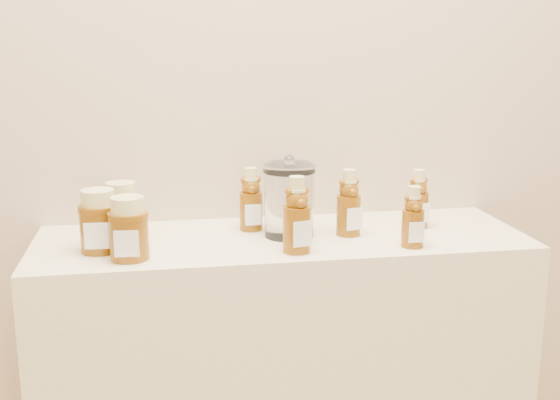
{
  "coord_description": "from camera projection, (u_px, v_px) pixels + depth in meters",
  "views": [
    {
      "loc": [
        -0.29,
        -0.08,
        1.38
      ],
      "look_at": [
        -0.01,
        1.52,
        1.0
      ],
      "focal_mm": 45.0,
      "sensor_mm": 36.0,
      "label": 1
    }
  ],
  "objects": [
    {
      "name": "honey_jar_left",
      "position": [
        99.0,
        221.0,
        1.59
      ],
      "size": [
        0.1,
        0.1,
        0.14
      ],
      "primitive_type": null,
      "rotation": [
        0.0,
        0.0,
        -0.08
      ],
      "color": "#603207",
      "rests_on": "display_table"
    },
    {
      "name": "bear_bottle_back_mid",
      "position": [
        349.0,
        198.0,
        1.72
      ],
      "size": [
        0.08,
        0.08,
        0.19
      ],
      "primitive_type": null,
      "rotation": [
        0.0,
        0.0,
        0.25
      ],
      "color": "#603207",
      "rests_on": "display_table"
    },
    {
      "name": "wall_back",
      "position": [
        269.0,
        48.0,
        1.81
      ],
      "size": [
        3.5,
        0.02,
        2.7
      ],
      "primitive_type": "cube",
      "color": "tan",
      "rests_on": "ground"
    },
    {
      "name": "honey_jar_front",
      "position": [
        129.0,
        228.0,
        1.54
      ],
      "size": [
        0.1,
        0.1,
        0.14
      ],
      "primitive_type": null,
      "rotation": [
        0.0,
        0.0,
        -0.1
      ],
      "color": "#603207",
      "rests_on": "display_table"
    },
    {
      "name": "glass_canister",
      "position": [
        289.0,
        197.0,
        1.71
      ],
      "size": [
        0.16,
        0.16,
        0.2
      ],
      "primitive_type": null,
      "rotation": [
        0.0,
        0.0,
        -0.29
      ],
      "color": "white",
      "rests_on": "display_table"
    },
    {
      "name": "bear_bottle_back_right",
      "position": [
        418.0,
        195.0,
        1.79
      ],
      "size": [
        0.07,
        0.07,
        0.17
      ],
      "primitive_type": null,
      "rotation": [
        0.0,
        0.0,
        0.15
      ],
      "color": "#603207",
      "rests_on": "display_table"
    },
    {
      "name": "bear_bottle_back_left",
      "position": [
        251.0,
        195.0,
        1.76
      ],
      "size": [
        0.06,
        0.06,
        0.18
      ],
      "primitive_type": null,
      "rotation": [
        0.0,
        0.0,
        0.04
      ],
      "color": "#603207",
      "rests_on": "display_table"
    },
    {
      "name": "bear_bottle_front_left",
      "position": [
        297.0,
        210.0,
        1.58
      ],
      "size": [
        0.08,
        0.08,
        0.2
      ],
      "primitive_type": null,
      "rotation": [
        0.0,
        0.0,
        0.22
      ],
      "color": "#603207",
      "rests_on": "display_table"
    },
    {
      "name": "honey_jar_back",
      "position": [
        122.0,
        210.0,
        1.7
      ],
      "size": [
        0.1,
        0.1,
        0.14
      ],
      "primitive_type": null,
      "rotation": [
        0.0,
        0.0,
        -0.16
      ],
      "color": "#603207",
      "rests_on": "display_table"
    },
    {
      "name": "bear_bottle_front_right",
      "position": [
        413.0,
        213.0,
        1.62
      ],
      "size": [
        0.06,
        0.06,
        0.16
      ],
      "primitive_type": null,
      "rotation": [
        0.0,
        0.0,
        -0.01
      ],
      "color": "#603207",
      "rests_on": "display_table"
    }
  ]
}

